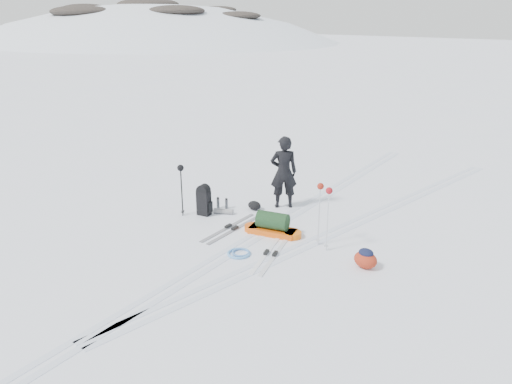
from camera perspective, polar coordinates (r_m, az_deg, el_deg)
ground at (r=11.68m, az=0.00°, el=-5.09°), size 200.00×200.00×0.00m
ski_tracks at (r=11.99m, az=4.93°, el=-4.46°), size 3.38×17.97×0.01m
skier at (r=13.12m, az=3.18°, el=2.28°), size 0.84×0.82×1.94m
pulk_sled at (r=11.73m, az=1.91°, el=-3.87°), size 1.47×0.78×0.54m
expedition_rucksack at (r=12.82m, az=-5.70°, el=-1.02°), size 0.78×0.69×0.82m
ski_poles_black at (r=12.62m, az=-8.59°, el=2.03°), size 0.17×0.17×1.36m
ski_poles_silver at (r=10.77m, az=7.83°, el=-0.42°), size 0.44×0.28×1.47m
touring_skis_grey at (r=12.08m, az=-2.81°, el=-4.14°), size 0.44×2.04×0.07m
touring_skis_white at (r=10.83m, az=1.68°, el=-7.10°), size 0.93×1.97×0.07m
rope_coil at (r=10.84m, az=-1.89°, el=-6.98°), size 0.54×0.54×0.06m
small_daypack at (r=10.47m, az=12.41°, el=-7.44°), size 0.58×0.50×0.42m
thermos_pair at (r=13.30m, az=-3.90°, el=-1.28°), size 0.28×0.21×0.30m
stuff_sack at (r=13.18m, az=-0.18°, el=-1.54°), size 0.41×0.33×0.23m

